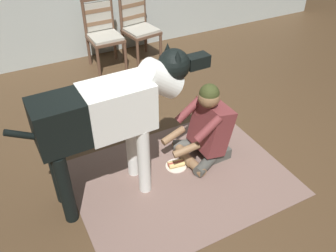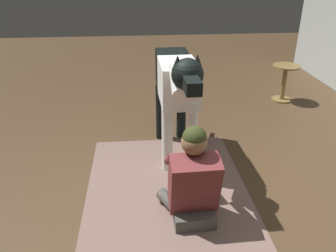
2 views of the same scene
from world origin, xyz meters
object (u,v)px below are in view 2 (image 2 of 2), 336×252
at_px(large_dog, 177,85).
at_px(round_side_table, 284,80).
at_px(hot_dog_on_plate, 185,188).
at_px(person_sitting_on_floor, 193,181).

distance_m(large_dog, round_side_table, 2.48).
bearing_deg(round_side_table, hot_dog_on_plate, -40.02).
relative_size(person_sitting_on_floor, round_side_table, 1.52).
relative_size(person_sitting_on_floor, large_dog, 0.50).
height_order(person_sitting_on_floor, large_dog, large_dog).
bearing_deg(large_dog, round_side_table, 130.23).
distance_m(person_sitting_on_floor, large_dog, 1.09).
xyz_separation_m(hot_dog_on_plate, round_side_table, (-2.18, 1.83, 0.31)).
relative_size(large_dog, hot_dog_on_plate, 7.98).
xyz_separation_m(person_sitting_on_floor, large_dog, (-0.96, -0.02, 0.51)).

